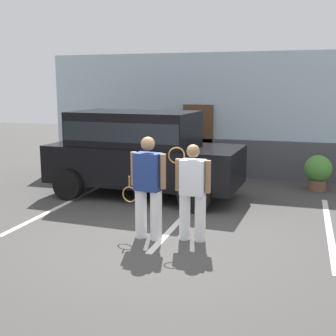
% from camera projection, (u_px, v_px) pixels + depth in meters
% --- Properties ---
extents(ground_plane, '(40.00, 40.00, 0.00)m').
position_uv_depth(ground_plane, '(157.00, 239.00, 7.76)').
color(ground_plane, '#423F3D').
extents(parking_stripe_0, '(0.12, 4.40, 0.01)m').
position_uv_depth(parking_stripe_0, '(63.00, 205.00, 9.96)').
color(parking_stripe_0, silver).
rests_on(parking_stripe_0, ground_plane).
extents(parking_stripe_1, '(0.12, 4.40, 0.01)m').
position_uv_depth(parking_stripe_1, '(184.00, 216.00, 9.14)').
color(parking_stripe_1, silver).
rests_on(parking_stripe_1, ground_plane).
extents(parking_stripe_2, '(0.12, 4.40, 0.01)m').
position_uv_depth(parking_stripe_2, '(329.00, 229.00, 8.33)').
color(parking_stripe_2, silver).
rests_on(parking_stripe_2, ground_plane).
extents(house_frontage, '(10.76, 0.40, 3.60)m').
position_uv_depth(house_frontage, '(220.00, 118.00, 13.05)').
color(house_frontage, silver).
rests_on(house_frontage, ground_plane).
extents(parked_suv, '(4.69, 2.35, 2.05)m').
position_uv_depth(parked_suv, '(140.00, 149.00, 10.63)').
color(parked_suv, black).
rests_on(parked_suv, ground_plane).
extents(tennis_player_man, '(0.91, 0.34, 1.81)m').
position_uv_depth(tennis_player_man, '(148.00, 187.00, 7.63)').
color(tennis_player_man, white).
rests_on(tennis_player_man, ground_plane).
extents(tennis_player_woman, '(0.77, 0.27, 1.69)m').
position_uv_depth(tennis_player_woman, '(192.00, 191.00, 7.56)').
color(tennis_player_woman, white).
rests_on(tennis_player_woman, ground_plane).
extents(potted_plant_by_porch, '(0.69, 0.69, 0.92)m').
position_uv_depth(potted_plant_by_porch, '(318.00, 171.00, 11.27)').
color(potted_plant_by_porch, brown).
rests_on(potted_plant_by_porch, ground_plane).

